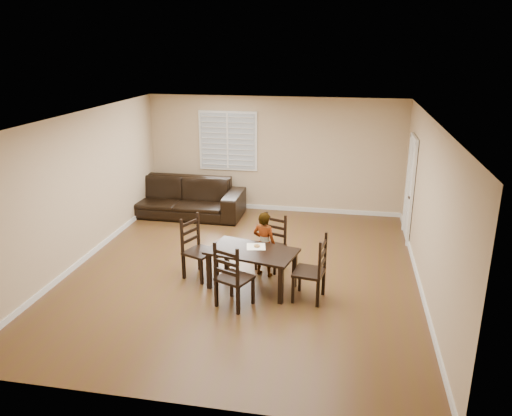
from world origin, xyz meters
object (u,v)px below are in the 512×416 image
at_px(dining_table, 252,255).
at_px(chair_near, 274,243).
at_px(chair_right, 317,272).
at_px(child, 264,244).
at_px(sofa, 179,197).
at_px(chair_left, 194,249).
at_px(donut, 257,246).
at_px(chair_far, 229,280).

height_order(dining_table, chair_near, chair_near).
distance_m(chair_right, child, 1.21).
distance_m(dining_table, sofa, 4.07).
xyz_separation_m(chair_left, donut, (1.12, -0.12, 0.20)).
relative_size(chair_far, sofa, 0.36).
relative_size(dining_table, donut, 15.00).
xyz_separation_m(chair_right, sofa, (-3.44, 3.54, -0.05)).
xyz_separation_m(dining_table, donut, (0.05, 0.15, 0.11)).
bearing_deg(donut, chair_left, 173.76).
relative_size(chair_far, child, 0.92).
xyz_separation_m(chair_right, donut, (-1.02, 0.39, 0.20)).
bearing_deg(sofa, donut, -52.13).
height_order(chair_left, donut, chair_left).
distance_m(dining_table, donut, 0.20).
bearing_deg(chair_right, child, -119.11).
distance_m(child, donut, 0.37).
relative_size(chair_right, child, 0.93).
bearing_deg(chair_right, chair_near, -134.36).
bearing_deg(donut, child, 79.66).
bearing_deg(chair_far, sofa, -37.73).
distance_m(chair_right, sofa, 4.94).
distance_m(chair_near, chair_left, 1.43).
relative_size(chair_near, chair_right, 0.92).
distance_m(chair_left, donut, 1.14).
bearing_deg(chair_far, donut, -81.77).
bearing_deg(child, chair_far, 93.60).
height_order(chair_far, chair_left, chair_left).
xyz_separation_m(chair_near, chair_right, (0.85, -1.12, 0.04)).
height_order(child, sofa, child).
height_order(chair_near, sofa, chair_near).
relative_size(chair_near, donut, 9.47).
xyz_separation_m(dining_table, chair_near, (0.22, 0.88, -0.12)).
distance_m(chair_far, child, 1.28).
height_order(chair_far, donut, chair_far).
bearing_deg(chair_right, chair_left, -94.92).
bearing_deg(chair_right, chair_far, -59.83).
bearing_deg(donut, dining_table, -109.55).
bearing_deg(chair_right, sofa, -127.19).
xyz_separation_m(chair_far, sofa, (-2.17, 4.04, -0.05)).
bearing_deg(chair_near, donut, -82.42).
xyz_separation_m(dining_table, sofa, (-2.37, 3.30, -0.14)).
relative_size(chair_left, sofa, 0.36).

